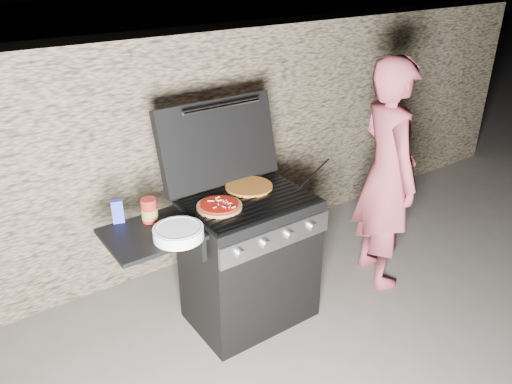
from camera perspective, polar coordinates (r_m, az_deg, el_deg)
ground at (r=3.63m, az=-0.67°, el=-13.79°), size 50.00×50.00×0.00m
stone_wall at (r=3.97m, az=-9.36°, el=4.64°), size 8.00×0.35×1.80m
gas_grill at (r=3.25m, az=-4.39°, el=-9.21°), size 1.34×0.79×0.91m
pizza_topped at (r=3.03m, az=-4.21°, el=-1.57°), size 0.32×0.32×0.03m
pizza_plain at (r=3.28m, az=-0.80°, el=0.64°), size 0.35×0.35×0.02m
sauce_jar at (r=2.93m, az=-12.09°, el=-2.04°), size 0.12×0.12×0.14m
blue_carton at (r=2.97m, az=-15.54°, el=-2.16°), size 0.07×0.05×0.14m
plate_stack at (r=2.76m, az=-8.86°, el=-4.63°), size 0.29×0.29×0.06m
person at (r=3.71m, az=14.70°, el=1.85°), size 0.60×0.73×1.71m
tongs at (r=3.41m, az=6.67°, el=2.09°), size 0.39×0.15×0.08m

